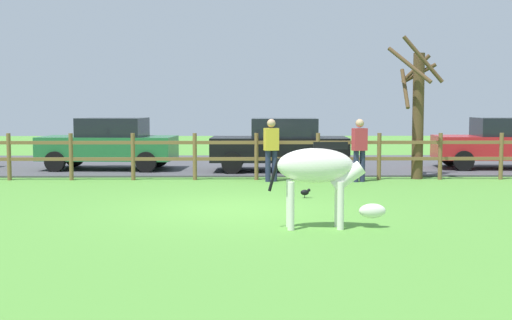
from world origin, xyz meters
TOP-DOWN VIEW (x-y plane):
  - ground_plane at (0.00, 0.00)m, footprint 60.00×60.00m
  - parking_asphalt at (0.00, 9.30)m, footprint 28.00×7.40m
  - paddock_fence at (-0.31, 5.00)m, footprint 21.49×0.11m
  - bare_tree at (4.85, 5.17)m, footprint 1.48×1.51m
  - zebra at (1.44, -2.02)m, footprint 1.93×0.51m
  - crow_on_grass at (1.51, 1.50)m, footprint 0.22×0.10m
  - parked_car_black at (1.26, 6.90)m, footprint 4.06×2.00m
  - parked_car_green at (-3.90, 7.48)m, footprint 4.12×2.13m
  - parked_car_red at (8.13, 7.57)m, footprint 4.11×2.11m
  - visitor_left_of_tree at (3.18, 4.49)m, footprint 0.41×0.31m
  - visitor_right_of_tree at (0.89, 4.59)m, footprint 0.41×0.31m

SIDE VIEW (x-z plane):
  - ground_plane at x=0.00m, z-range 0.00..0.00m
  - parking_asphalt at x=0.00m, z-range 0.00..0.05m
  - crow_on_grass at x=1.51m, z-range 0.02..0.23m
  - paddock_fence at x=-0.31m, z-range 0.08..1.34m
  - parked_car_black at x=1.26m, z-range 0.06..1.62m
  - parked_car_green at x=-3.90m, z-range 0.06..1.62m
  - parked_car_red at x=8.13m, z-range 0.06..1.62m
  - visitor_left_of_tree at x=3.18m, z-range 0.09..1.73m
  - visitor_right_of_tree at x=0.89m, z-range 0.09..1.73m
  - zebra at x=1.44m, z-range 0.22..1.63m
  - bare_tree at x=4.85m, z-range 0.02..3.83m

